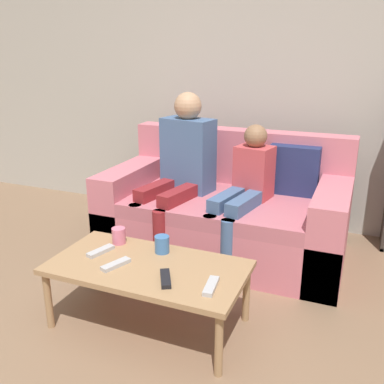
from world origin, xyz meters
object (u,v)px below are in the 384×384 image
tv_remote_1 (101,251)px  tv_remote_3 (116,264)px  person_child (244,188)px  coffee_table (148,271)px  cup_near (162,244)px  cup_far (119,236)px  couch (227,213)px  person_adult (182,162)px  tv_remote_0 (166,279)px  tv_remote_2 (211,286)px

tv_remote_1 → tv_remote_3: bearing=-15.9°
person_child → coffee_table: bearing=-94.8°
cup_near → cup_far: 0.29m
person_child → cup_far: size_ratio=10.16×
tv_remote_1 → cup_far: bearing=96.1°
cup_far → tv_remote_1: cup_far is taller
cup_far → tv_remote_3: 0.29m
couch → cup_near: couch is taller
tv_remote_1 → person_adult: bearing=101.5°
couch → cup_far: 0.98m
couch → coffee_table: (-0.10, -1.07, 0.04)m
person_child → tv_remote_1: bearing=-111.3°
cup_near → tv_remote_0: cup_near is taller
couch → person_adult: size_ratio=1.48×
tv_remote_0 → tv_remote_2: (0.23, 0.02, 0.00)m
couch → coffee_table: 1.08m
coffee_table → tv_remote_3: bearing=-152.2°
couch → cup_near: size_ratio=17.72×
cup_far → tv_remote_2: bearing=-21.7°
coffee_table → cup_far: size_ratio=11.06×
tv_remote_1 → cup_near: bearing=40.1°
person_adult → tv_remote_0: (0.39, -1.10, -0.30)m
cup_far → tv_remote_0: size_ratio=0.56×
couch → person_child: 0.34m
cup_near → cup_far: (-0.29, 0.01, -0.00)m
person_adult → cup_far: person_adult is taller
cup_far → tv_remote_0: bearing=-33.0°
couch → person_child: bearing=-39.7°
tv_remote_1 → couch: bearing=84.9°
coffee_table → tv_remote_2: bearing=-13.2°
person_adult → cup_far: bearing=-82.0°
couch → cup_far: couch is taller
tv_remote_0 → tv_remote_1: (-0.47, 0.14, 0.00)m
coffee_table → tv_remote_2: 0.41m
tv_remote_0 → cup_near: bearing=90.5°
couch → tv_remote_1: (-0.41, -1.05, 0.09)m
tv_remote_3 → tv_remote_0: bearing=14.5°
couch → coffee_table: couch is taller
coffee_table → tv_remote_1: 0.32m
cup_far → tv_remote_1: size_ratio=0.54×
coffee_table → tv_remote_3: size_ratio=6.02×
cup_far → tv_remote_3: size_ratio=0.54×
coffee_table → tv_remote_0: (0.16, -0.11, 0.05)m
cup_near → tv_remote_1: cup_near is taller
tv_remote_1 → tv_remote_3: (0.16, -0.10, 0.00)m
tv_remote_3 → tv_remote_1: bearing=168.5°
person_child → cup_far: 0.95m
tv_remote_2 → tv_remote_3: bearing=171.6°
coffee_table → cup_far: 0.35m
tv_remote_0 → tv_remote_3: bearing=145.1°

